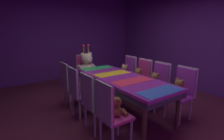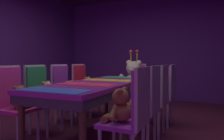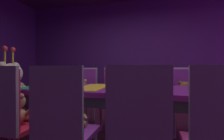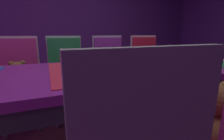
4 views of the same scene
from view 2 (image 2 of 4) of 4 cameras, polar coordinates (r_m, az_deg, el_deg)
ground_plane at (r=3.27m, az=-3.51°, el=-16.18°), size 7.90×7.90×0.00m
wall_back at (r=6.13m, az=10.62°, el=5.65°), size 5.20×0.12×2.80m
banquet_table at (r=3.13m, az=-3.54°, el=-4.76°), size 0.90×2.31×0.75m
chair_left_0 at (r=3.04m, az=-24.86°, el=-6.28°), size 0.42×0.41×0.98m
teddy_left_0 at (r=2.93m, az=-23.00°, el=-6.89°), size 0.23×0.30×0.28m
chair_left_1 at (r=3.38m, az=-18.49°, el=-5.33°), size 0.42×0.41×0.98m
teddy_left_1 at (r=3.28m, az=-16.63°, el=-5.73°), size 0.24×0.31×0.29m
chair_left_2 at (r=3.81m, az=-12.70°, el=-4.41°), size 0.42×0.41×0.98m
teddy_left_2 at (r=3.73m, az=-10.95°, el=-4.96°), size 0.21×0.27×0.26m
chair_left_3 at (r=4.24m, az=-7.88°, el=-3.69°), size 0.42×0.41×0.98m
teddy_left_3 at (r=4.17m, az=-6.20°, el=-4.02°), size 0.23×0.30×0.28m
chair_right_0 at (r=2.07m, az=5.95°, el=-10.03°), size 0.42×0.41×0.98m
teddy_right_0 at (r=2.12m, az=2.12°, el=-9.65°), size 0.27×0.35×0.33m
chair_right_1 at (r=2.60m, az=9.54°, el=-7.50°), size 0.42×0.41×0.98m
teddy_right_1 at (r=2.64m, az=6.44°, el=-7.25°), size 0.27×0.35×0.33m
chair_right_2 at (r=3.09m, az=12.13°, el=-5.96°), size 0.42×0.41×0.98m
teddy_right_2 at (r=3.12m, az=9.48°, el=-5.81°), size 0.27×0.35×0.33m
chair_right_3 at (r=3.62m, az=14.28°, el=-4.77°), size 0.42×0.41×0.98m
teddy_right_3 at (r=3.65m, az=12.00°, el=-4.64°), size 0.27×0.35×0.33m
throne_chair at (r=4.70m, az=6.21°, el=-3.10°), size 0.41×0.42×0.98m
king_teddy_bear at (r=4.53m, az=5.57°, el=-1.74°), size 0.64×0.49×0.82m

